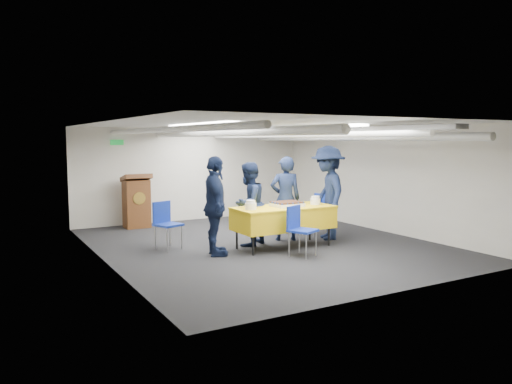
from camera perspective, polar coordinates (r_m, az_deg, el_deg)
ground at (r=9.69m, az=0.94°, el=-5.99°), size 7.00×7.00×0.00m
room_shell at (r=9.88m, az=0.21°, el=4.83°), size 6.00×7.00×2.30m
serving_table at (r=9.35m, az=3.18°, el=-2.95°), size 1.90×0.86×0.77m
sheet_cake at (r=9.33m, az=3.55°, el=-1.38°), size 0.55×0.43×0.10m
plate_stack_left at (r=8.89m, az=-0.61°, el=-1.52°), size 0.20×0.20×0.17m
plate_stack_right at (r=9.66m, az=6.79°, el=-0.98°), size 0.19×0.19×0.16m
podium at (r=11.74m, az=-13.50°, el=-1.01°), size 0.62×0.53×1.25m
chair_near at (r=8.70m, az=4.90°, el=-3.83°), size 0.55×0.55×0.87m
chair_right at (r=10.65m, az=7.01°, el=-2.04°), size 0.46×0.46×0.87m
chair_left at (r=9.41m, az=-10.32°, el=-3.16°), size 0.54×0.54×0.87m
sailor_a at (r=9.98m, az=3.38°, el=-0.75°), size 0.72×0.60×1.68m
sailor_b at (r=9.47m, az=-0.86°, el=-1.38°), size 0.97×0.91×1.59m
sailor_c at (r=8.66m, az=-4.69°, el=-1.62°), size 0.72×1.10×1.73m
sailor_d at (r=10.18m, az=8.21°, el=-0.07°), size 1.10×1.40×1.89m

